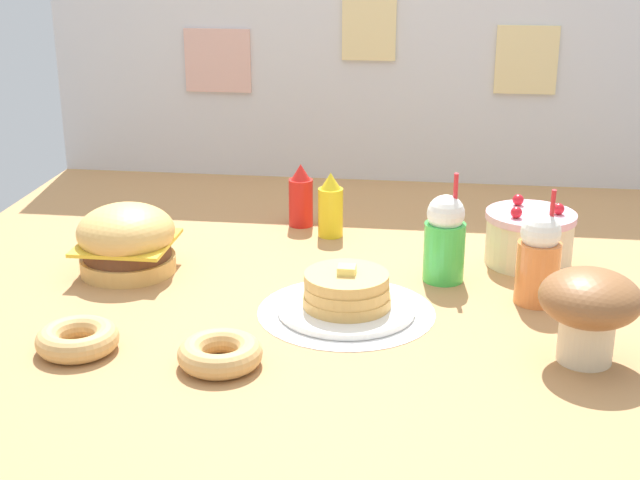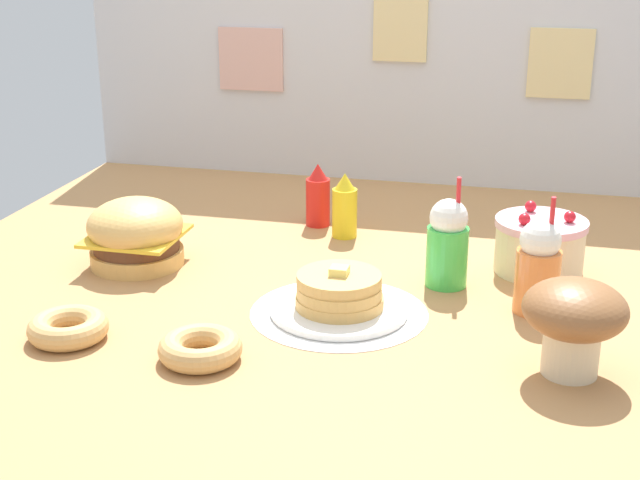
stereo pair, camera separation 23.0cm
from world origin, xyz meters
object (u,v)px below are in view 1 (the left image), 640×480
Objects in this scene: orange_float_cup at (539,259)px; donut_pink_glaze at (77,338)px; cream_soda_cup at (445,239)px; burger at (127,240)px; layer_cake at (529,237)px; donut_chocolate at (220,353)px; mustard_bottle at (331,207)px; mushroom_stool at (589,306)px; ketchup_bottle at (301,197)px; pancake_stack at (347,295)px.

orange_float_cup is 1.61× the size of donut_pink_glaze.
burger is at bearing -176.46° from cream_soda_cup.
layer_cake reaches higher than donut_chocolate.
cream_soda_cup reaches higher than mustard_bottle.
donut_pink_glaze is at bearing -174.85° from mushroom_stool.
donut_chocolate is at bearing -130.43° from cream_soda_cup.
burger is at bearing -169.10° from layer_cake.
mustard_bottle is 1.08× the size of donut_chocolate.
mushroom_stool is at bearing -47.78° from ketchup_bottle.
ketchup_bottle is 0.59m from cream_soda_cup.
cream_soda_cup is (0.44, -0.40, 0.02)m from ketchup_bottle.
layer_cake is 1.34× the size of donut_pink_glaze.
layer_cake is 1.34× the size of donut_chocolate.
burger is 1.07m from orange_float_cup.
donut_chocolate is at bearing -134.81° from layer_cake.
orange_float_cup is at bearing 21.64° from donut_pink_glaze.
burger reaches higher than donut_pink_glaze.
donut_chocolate is (0.33, -0.03, 0.00)m from donut_pink_glaze.
orange_float_cup is at bearing -37.47° from ketchup_bottle.
pancake_stack is at bearing 161.18° from mushroom_stool.
ketchup_bottle is (-0.21, 0.64, 0.05)m from pancake_stack.
cream_soda_cup reaches higher than donut_pink_glaze.
ketchup_bottle is (0.40, 0.45, 0.00)m from burger.
mushroom_stool is (1.15, -0.37, 0.04)m from burger.
mushroom_stool is (1.10, 0.10, 0.10)m from donut_pink_glaze.
ketchup_bottle is 1.00× the size of mustard_bottle.
donut_pink_glaze is at bearing -146.59° from layer_cake.
layer_cake is at bearing -15.28° from mustard_bottle.
pancake_stack is 1.83× the size of donut_chocolate.
layer_cake is at bearing 89.35° from orange_float_cup.
donut_chocolate is (-0.03, -0.95, -0.06)m from ketchup_bottle.
donut_pink_glaze is at bearing -153.57° from pancake_stack.
ketchup_bottle is 0.84m from orange_float_cup.
donut_chocolate is (-0.13, -0.86, -0.06)m from mustard_bottle.
pancake_stack is at bearing -17.26° from burger.
mustard_bottle is 0.91× the size of mushroom_stool.
mustard_bottle is 0.87m from donut_chocolate.
donut_chocolate is at bearing -170.74° from mushroom_stool.
mustard_bottle is (-0.11, 0.55, 0.05)m from pancake_stack.
burger is 1.43× the size of donut_pink_glaze.
burger is 1.06× the size of layer_cake.
cream_soda_cup is at bearing -41.96° from ketchup_bottle.
pancake_stack is 0.34m from cream_soda_cup.
layer_cake is 0.27m from orange_float_cup.
layer_cake is 1.00m from donut_chocolate.
cream_soda_cup is 0.96m from donut_pink_glaze.
pancake_stack is 0.63m from donut_pink_glaze.
orange_float_cup is (0.57, -0.43, 0.02)m from mustard_bottle.
pancake_stack is at bearing -133.60° from cream_soda_cup.
ketchup_bottle is at bearing 132.22° from mushroom_stool.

